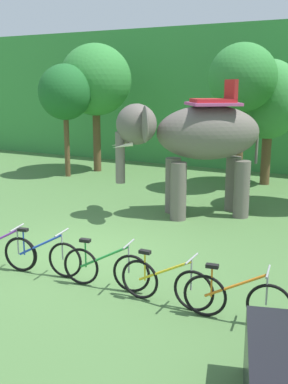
% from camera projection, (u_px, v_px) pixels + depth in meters
% --- Properties ---
extents(ground_plane, '(80.00, 80.00, 0.00)m').
position_uv_depth(ground_plane, '(83.00, 253.00, 10.30)').
color(ground_plane, '#4C753D').
extents(foliage_hedge, '(36.00, 6.00, 6.13)m').
position_uv_depth(foliage_hedge, '(259.00, 97.00, 22.11)').
color(foliage_hedge, '#3D8E42').
rests_on(foliage_hedge, ground).
extents(tree_center, '(2.09, 2.09, 4.43)m').
position_uv_depth(tree_center, '(65.00, 93.00, 18.19)').
color(tree_center, brown).
rests_on(tree_center, ground).
extents(tree_left, '(2.97, 2.97, 5.30)m').
position_uv_depth(tree_left, '(96.00, 80.00, 19.25)').
color(tree_left, brown).
rests_on(tree_left, ground).
extents(tree_far_left, '(2.30, 2.30, 5.01)m').
position_uv_depth(tree_far_left, '(243.00, 79.00, 15.57)').
color(tree_far_left, brown).
rests_on(tree_far_left, ground).
extents(tree_far_right, '(2.32, 2.32, 4.53)m').
position_uv_depth(tree_far_right, '(269.00, 100.00, 16.74)').
color(tree_far_right, brown).
rests_on(tree_far_right, ground).
extents(elephant, '(3.94, 3.39, 3.78)m').
position_uv_depth(elephant, '(196.00, 138.00, 12.83)').
color(elephant, '#665E56').
rests_on(elephant, ground).
extents(bike_blue, '(1.70, 0.52, 0.92)m').
position_uv_depth(bike_blue, '(42.00, 256.00, 9.09)').
color(bike_blue, black).
rests_on(bike_blue, ground).
extents(bike_green, '(1.70, 0.52, 0.92)m').
position_uv_depth(bike_green, '(106.00, 268.00, 8.46)').
color(bike_green, black).
rests_on(bike_green, ground).
extents(bike_yellow, '(1.71, 0.52, 0.92)m').
position_uv_depth(bike_yellow, '(166.00, 283.00, 7.83)').
color(bike_yellow, black).
rests_on(bike_yellow, ground).
extents(bike_orange, '(1.70, 0.52, 0.92)m').
position_uv_depth(bike_orange, '(236.00, 299.00, 7.26)').
color(bike_orange, black).
rests_on(bike_orange, ground).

